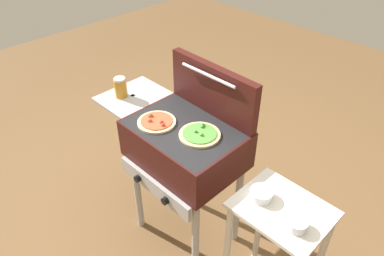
{
  "coord_description": "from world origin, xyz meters",
  "views": [
    {
      "loc": [
        1.17,
        -1.11,
        2.08
      ],
      "look_at": [
        0.05,
        0.0,
        0.92
      ],
      "focal_mm": 33.77,
      "sensor_mm": 36.0,
      "label": 1
    }
  ],
  "objects_px": {
    "prep_table": "(276,237)",
    "topping_bowl_far": "(261,194)",
    "topping_bowl_near": "(297,224)",
    "pizza_veggie": "(200,134)",
    "grill": "(184,146)",
    "sauce_jar": "(121,87)",
    "pizza_pepperoni": "(157,122)"
  },
  "relations": [
    {
      "from": "pizza_veggie",
      "to": "topping_bowl_near",
      "type": "relative_size",
      "value": 2.36
    },
    {
      "from": "pizza_pepperoni",
      "to": "sauce_jar",
      "type": "xyz_separation_m",
      "value": [
        -0.38,
        0.03,
        0.05
      ]
    },
    {
      "from": "topping_bowl_far",
      "to": "grill",
      "type": "bearing_deg",
      "value": 178.38
    },
    {
      "from": "prep_table",
      "to": "sauce_jar",
      "type": "bearing_deg",
      "value": -177.29
    },
    {
      "from": "grill",
      "to": "topping_bowl_far",
      "type": "relative_size",
      "value": 8.46
    },
    {
      "from": "pizza_pepperoni",
      "to": "topping_bowl_near",
      "type": "xyz_separation_m",
      "value": [
        0.91,
        0.03,
        -0.12
      ]
    },
    {
      "from": "topping_bowl_far",
      "to": "topping_bowl_near",
      "type": "bearing_deg",
      "value": -8.86
    },
    {
      "from": "sauce_jar",
      "to": "grill",
      "type": "bearing_deg",
      "value": 5.8
    },
    {
      "from": "topping_bowl_near",
      "to": "topping_bowl_far",
      "type": "relative_size",
      "value": 0.84
    },
    {
      "from": "topping_bowl_near",
      "to": "topping_bowl_far",
      "type": "distance_m",
      "value": 0.22
    },
    {
      "from": "pizza_veggie",
      "to": "prep_table",
      "type": "bearing_deg",
      "value": -0.27
    },
    {
      "from": "topping_bowl_near",
      "to": "pizza_veggie",
      "type": "bearing_deg",
      "value": 175.04
    },
    {
      "from": "prep_table",
      "to": "topping_bowl_far",
      "type": "height_order",
      "value": "topping_bowl_far"
    },
    {
      "from": "prep_table",
      "to": "pizza_pepperoni",
      "type": "bearing_deg",
      "value": -173.72
    },
    {
      "from": "topping_bowl_near",
      "to": "sauce_jar",
      "type": "bearing_deg",
      "value": -179.94
    },
    {
      "from": "grill",
      "to": "sauce_jar",
      "type": "height_order",
      "value": "sauce_jar"
    },
    {
      "from": "grill",
      "to": "sauce_jar",
      "type": "distance_m",
      "value": 0.55
    },
    {
      "from": "grill",
      "to": "pizza_pepperoni",
      "type": "xyz_separation_m",
      "value": [
        -0.13,
        -0.08,
        0.15
      ]
    },
    {
      "from": "topping_bowl_near",
      "to": "topping_bowl_far",
      "type": "bearing_deg",
      "value": 171.14
    },
    {
      "from": "pizza_pepperoni",
      "to": "prep_table",
      "type": "xyz_separation_m",
      "value": [
        0.8,
        0.09,
        -0.36
      ]
    },
    {
      "from": "pizza_veggie",
      "to": "pizza_pepperoni",
      "type": "distance_m",
      "value": 0.27
    },
    {
      "from": "prep_table",
      "to": "topping_bowl_far",
      "type": "bearing_deg",
      "value": -169.98
    },
    {
      "from": "topping_bowl_near",
      "to": "grill",
      "type": "bearing_deg",
      "value": 176.32
    },
    {
      "from": "pizza_veggie",
      "to": "pizza_pepperoni",
      "type": "height_order",
      "value": "pizza_pepperoni"
    },
    {
      "from": "pizza_pepperoni",
      "to": "topping_bowl_near",
      "type": "bearing_deg",
      "value": 2.14
    },
    {
      "from": "prep_table",
      "to": "topping_bowl_near",
      "type": "height_order",
      "value": "topping_bowl_near"
    },
    {
      "from": "sauce_jar",
      "to": "prep_table",
      "type": "distance_m",
      "value": 1.25
    },
    {
      "from": "sauce_jar",
      "to": "topping_bowl_far",
      "type": "bearing_deg",
      "value": 1.92
    },
    {
      "from": "grill",
      "to": "topping_bowl_far",
      "type": "xyz_separation_m",
      "value": [
        0.56,
        -0.02,
        0.03
      ]
    },
    {
      "from": "sauce_jar",
      "to": "topping_bowl_far",
      "type": "relative_size",
      "value": 1.12
    },
    {
      "from": "sauce_jar",
      "to": "pizza_veggie",
      "type": "bearing_deg",
      "value": 5.31
    },
    {
      "from": "grill",
      "to": "sauce_jar",
      "type": "bearing_deg",
      "value": -174.2
    }
  ]
}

